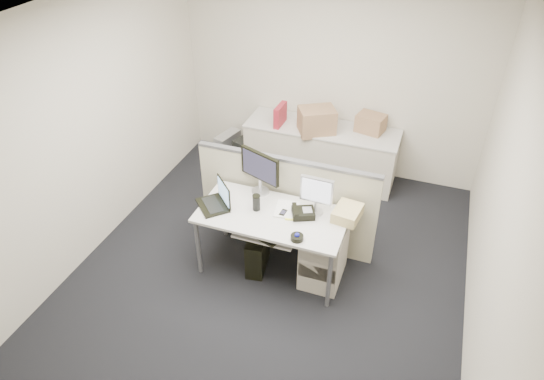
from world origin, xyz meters
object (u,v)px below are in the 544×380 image
at_px(desk, 272,219).
at_px(monitor_main, 260,173).
at_px(desk_phone, 303,213).
at_px(laptop, 212,196).

relative_size(desk, monitor_main, 3.07).
relative_size(monitor_main, desk_phone, 2.20).
height_order(monitor_main, laptop, monitor_main).
relative_size(desk, desk_phone, 6.76).
bearing_deg(desk_phone, monitor_main, 131.99).
bearing_deg(desk_phone, laptop, 165.66).
bearing_deg(desk, laptop, -172.31).
height_order(desk, desk_phone, desk_phone).
bearing_deg(desk_phone, desk, 170.50).
bearing_deg(laptop, desk_phone, 55.61).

